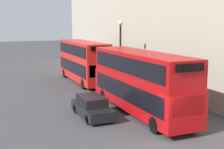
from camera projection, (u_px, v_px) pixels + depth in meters
ground_plane at (164, 145)px, 16.38m from camera, size 200.00×200.00×0.00m
bus_leading at (140, 80)px, 21.82m from camera, size 2.59×11.21×4.37m
bus_second_in_queue at (83, 60)px, 33.56m from camera, size 2.59×10.40×4.38m
car_dark_sedan at (92, 106)px, 21.24m from camera, size 1.76×4.29×1.43m
street_lamp at (120, 48)px, 29.01m from camera, size 0.44×0.44×6.58m
pedestrian at (104, 72)px, 35.20m from camera, size 0.36×0.36×1.85m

